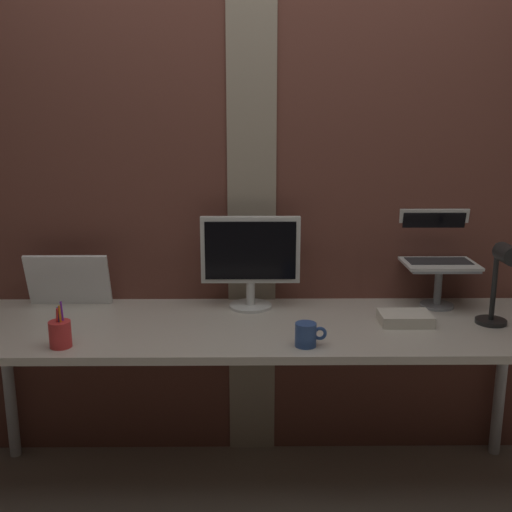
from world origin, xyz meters
The scene contains 11 objects.
ground_plane centered at (0.00, 0.00, 0.00)m, with size 6.00×6.00×0.00m, color gray.
brick_wall_back centered at (0.00, 0.49, 1.19)m, with size 3.73×0.16×2.38m.
desk centered at (-0.02, 0.10, 0.67)m, with size 2.33×0.66×0.73m.
monitor centered at (-0.05, 0.31, 0.96)m, with size 0.41×0.18×0.39m.
laptop_stand centered at (0.75, 0.31, 0.85)m, with size 0.28×0.22×0.18m.
laptop centered at (0.75, 0.38, 0.97)m, with size 0.30×0.27×0.22m.
whiteboard_panel centered at (-0.82, 0.34, 0.84)m, with size 0.35×0.02×0.23m, color white.
desk_lamp centered at (0.90, 0.05, 0.94)m, with size 0.12×0.20×0.34m.
pen_cup centered at (-0.71, -0.13, 0.78)m, with size 0.08×0.08×0.16m.
coffee_mug centered at (0.15, -0.13, 0.77)m, with size 0.11×0.08×0.08m.
paper_clutter_stack centered at (0.56, 0.10, 0.75)m, with size 0.20×0.14×0.04m, color silver.
Camera 1 is at (-0.04, -2.14, 1.53)m, focal length 42.45 mm.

